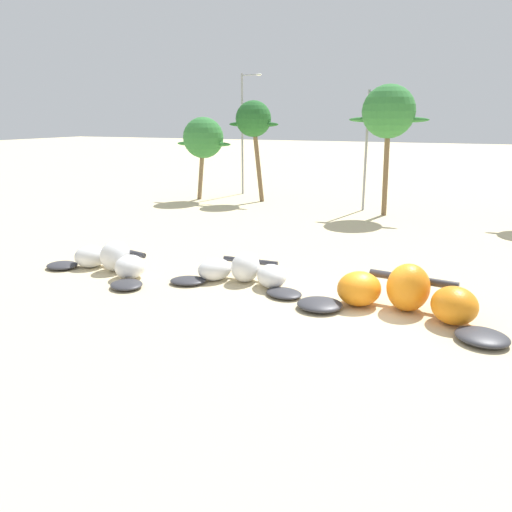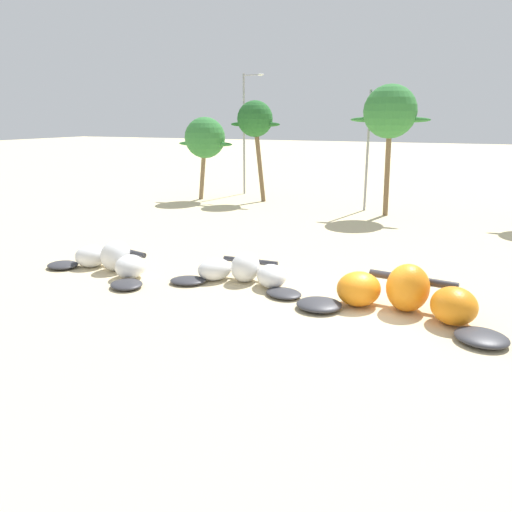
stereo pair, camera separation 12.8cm
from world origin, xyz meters
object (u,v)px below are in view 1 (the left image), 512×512
Objects in this scene: palm_leftmost at (203,138)px; palm_left_of_gap at (389,113)px; kite_left_of_center at (405,296)px; lamppost_west_center at (368,145)px; lamppost_west at (244,129)px; kite_far_left at (110,261)px; palm_left at (254,120)px; kite_left at (243,272)px.

palm_left_of_gap is at bearing -4.55° from palm_leftmost.
lamppost_west_center reaches higher than kite_left_of_center.
lamppost_west reaches higher than palm_left_of_gap.
kite_far_left is 0.77× the size of palm_left.
lamppost_west_center is at bearing -19.27° from lamppost_west.
kite_left is 19.39m from palm_left_of_gap.
kite_left_of_center is 28.11m from palm_leftmost.
kite_left is 0.81× the size of kite_left_of_center.
palm_leftmost is at bearing -110.86° from lamppost_west.
palm_left_of_gap is (15.14, -1.20, 2.00)m from palm_leftmost.
palm_left_of_gap is at bearing -22.56° from lamppost_west.
kite_far_left is 1.02× the size of kite_left.
kite_left is at bearing -98.40° from palm_left_of_gap.
palm_left is at bearing 95.92° from kite_far_left.
palm_left_of_gap reaches higher than kite_left.
lamppost_west reaches higher than palm_leftmost.
kite_left is 26.52m from lamppost_west.
palm_left_of_gap is at bearing 65.05° from kite_far_left.
kite_far_left is 0.70× the size of palm_left_of_gap.
kite_left is at bearing -93.26° from lamppost_west_center.
palm_left is at bearing 125.64° from kite_left_of_center.
palm_left_of_gap is 1.03× the size of lamppost_west_center.
palm_left is (4.11, 1.01, 1.45)m from palm_leftmost.
palm_left is 0.90× the size of palm_left_of_gap.
lamppost_west is 12.66m from lamppost_west_center.
kite_left is at bearing -65.43° from lamppost_west.
palm_leftmost is (-19.20, 20.04, 4.43)m from kite_left_of_center.
palm_left_of_gap reaches higher than palm_leftmost.
kite_left_of_center is at bearing -54.36° from palm_left.
lamppost_west_center is at bearing 70.38° from kite_far_left.
kite_left_of_center is (12.90, 0.15, 0.13)m from kite_far_left.
kite_left is 0.68× the size of palm_left_of_gap.
palm_left is 11.26m from palm_left_of_gap.
palm_left is 0.93× the size of lamppost_west_center.
kite_left is 19.98m from lamppost_west_center.
palm_left_of_gap is (11.03, -2.21, 0.55)m from palm_left.
palm_left is at bearing 175.28° from lamppost_west_center.
palm_left_of_gap is at bearing -11.34° from palm_left.
palm_leftmost is 0.79× the size of lamppost_west_center.
palm_left_of_gap reaches higher than palm_left.
palm_left_of_gap is (-4.06, 18.84, 6.43)m from kite_left_of_center.
palm_leftmost is 4.47m from palm_left.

